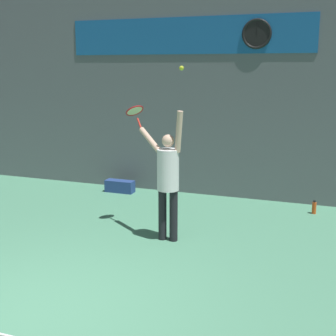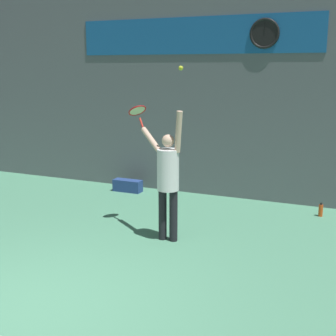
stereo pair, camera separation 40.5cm
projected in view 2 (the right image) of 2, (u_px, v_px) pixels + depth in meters
name	position (u px, v px, depth m)	size (l,w,h in m)	color
ground_plane	(18.00, 312.00, 5.30)	(18.00, 18.00, 0.00)	#4C8C6B
back_wall	(195.00, 78.00, 9.85)	(18.00, 0.10, 5.00)	slate
sponsor_banner	(194.00, 35.00, 9.61)	(5.24, 0.02, 0.75)	#195B9E
scoreboard_clock	(265.00, 33.00, 9.03)	(0.59, 0.05, 0.59)	black
tennis_player	(168.00, 176.00, 7.31)	(0.92, 0.58, 2.08)	black
tennis_racket	(138.00, 112.00, 7.83)	(0.39, 0.41, 0.40)	red
tennis_ball	(181.00, 68.00, 6.77)	(0.07, 0.07, 0.07)	#CCDB2D
water_bottle	(321.00, 210.00, 8.69)	(0.08, 0.08, 0.26)	#D84C19
equipment_bag	(128.00, 186.00, 10.43)	(0.65, 0.24, 0.26)	navy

